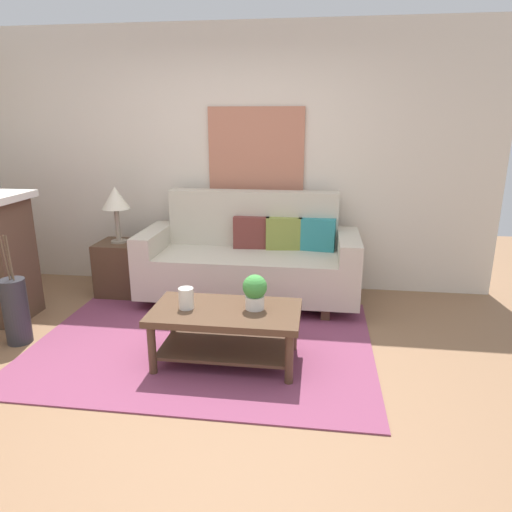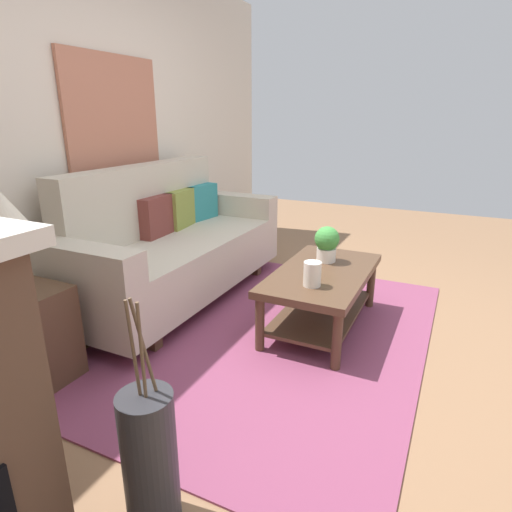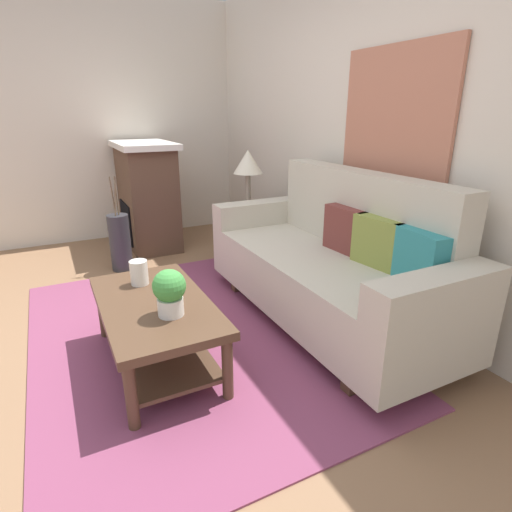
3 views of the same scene
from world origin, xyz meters
The scene contains 19 objects.
ground_plane centered at (0.00, 0.00, 0.00)m, with size 9.41×9.41×0.00m, color #8C6647.
wall_back centered at (0.00, 2.04, 1.35)m, with size 5.41×0.10×2.70m, color beige.
wall_left centered at (-2.76, 0.49, 1.35)m, with size 0.10×4.99×2.70m, color beige.
area_rug centered at (0.00, 0.50, 0.01)m, with size 2.73×2.00×0.01m, color #843D5B.
couch centered at (0.24, 1.50, 0.43)m, with size 2.12×0.84×1.08m.
throw_pillow_maroon centered at (0.24, 1.63, 0.68)m, with size 0.36×0.12×0.32m, color brown.
throw_pillow_olive centered at (0.56, 1.63, 0.68)m, with size 0.36×0.12×0.32m, color olive.
throw_pillow_teal centered at (0.89, 1.63, 0.68)m, with size 0.36×0.12×0.32m, color teal.
coffee_table centered at (0.25, 0.23, 0.31)m, with size 1.10×0.60×0.43m.
tabletop_vase centered at (-0.04, 0.21, 0.51)m, with size 0.11×0.11×0.16m, color white.
potted_plant_tabletop centered at (0.46, 0.27, 0.57)m, with size 0.18×0.18×0.26m.
side_table centered at (-1.12, 1.51, 0.28)m, with size 0.44×0.44×0.56m, color #513826.
table_lamp centered at (-1.12, 1.51, 0.99)m, with size 0.28×0.28×0.57m.
fireplace centered at (-2.16, 0.75, 0.59)m, with size 1.02×0.58×1.16m.
floor_vase centered at (-1.51, 0.32, 0.27)m, with size 0.20×0.20×0.55m, color #2D2D33.
floor_vase_branch_a centered at (-1.49, 0.32, 0.73)m, with size 0.01×0.01×0.36m, color brown.
floor_vase_branch_b centered at (-1.52, 0.34, 0.73)m, with size 0.01×0.01×0.36m, color brown.
floor_vase_branch_c centered at (-1.52, 0.30, 0.73)m, with size 0.01×0.01×0.36m, color brown.
framed_painting centered at (0.24, 1.97, 1.45)m, with size 0.99×0.03×0.89m, color #B77056.
Camera 3 is at (2.46, -0.22, 1.49)m, focal length 28.88 mm.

